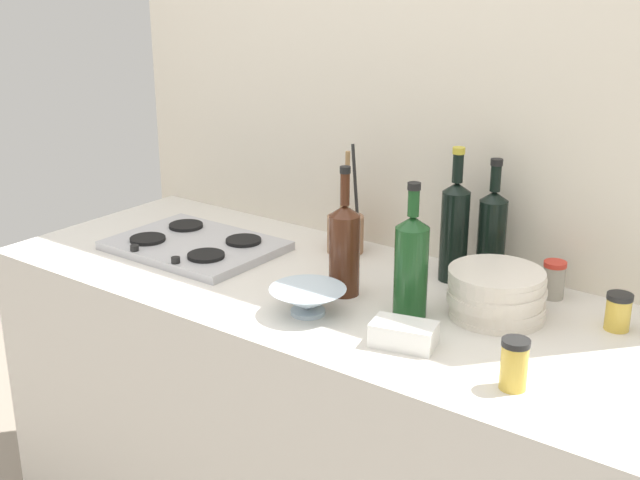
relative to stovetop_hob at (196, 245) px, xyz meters
The scene contains 14 objects.
counter_block 0.64m from the stovetop_hob, ahead, with size 1.80×0.70×0.90m, color silver.
backsplash_panel 0.62m from the stovetop_hob, 40.65° to the left, with size 1.90×0.06×2.25m, color beige.
stovetop_hob is the anchor object (origin of this frame).
plate_stack 0.89m from the stovetop_hob, ahead, with size 0.23×0.23×0.11m.
wine_bottle_leftmost 0.74m from the stovetop_hob, 18.33° to the left, with size 0.07×0.07×0.35m.
wine_bottle_mid_left 0.83m from the stovetop_hob, 19.78° to the left, with size 0.07×0.07×0.32m.
wine_bottle_mid_right 0.73m from the stovetop_hob, ahead, with size 0.08×0.08×0.32m.
wine_bottle_rightmost 0.53m from the stovetop_hob, ahead, with size 0.08×0.08×0.32m.
mixing_bowl 0.55m from the stovetop_hob, 17.21° to the right, with size 0.18×0.18×0.06m.
butter_dish 0.81m from the stovetop_hob, 12.29° to the right, with size 0.14×0.08×0.05m, color white.
utensil_crock 0.43m from the stovetop_hob, 33.98° to the left, with size 0.10×0.10×0.31m.
condiment_jar_front 1.08m from the stovetop_hob, 11.04° to the right, with size 0.06×0.06×0.10m.
condiment_jar_rear 1.15m from the stovetop_hob, ahead, with size 0.06×0.06×0.09m.
condiment_jar_spare 0.99m from the stovetop_hob, 15.86° to the left, with size 0.06×0.06×0.09m.
Camera 1 is at (1.16, -1.57, 1.70)m, focal length 46.43 mm.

